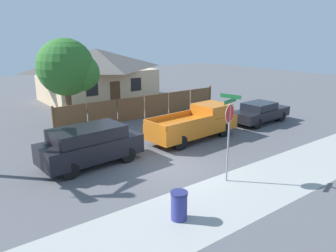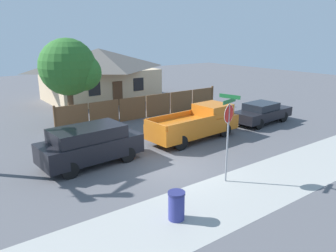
{
  "view_description": "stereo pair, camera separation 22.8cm",
  "coord_description": "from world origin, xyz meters",
  "px_view_note": "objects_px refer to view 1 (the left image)",
  "views": [
    {
      "loc": [
        -8.19,
        -10.85,
        5.74
      ],
      "look_at": [
        0.71,
        0.89,
        1.6
      ],
      "focal_mm": 35.0,
      "sensor_mm": 36.0,
      "label": 1
    },
    {
      "loc": [
        -8.0,
        -10.99,
        5.74
      ],
      "look_at": [
        0.71,
        0.89,
        1.6
      ],
      "focal_mm": 35.0,
      "sensor_mm": 36.0,
      "label": 2
    }
  ],
  "objects_px": {
    "oak_tree": "(69,69)",
    "stop_sign": "(229,123)",
    "house": "(97,73)",
    "red_suv": "(90,144)",
    "trash_bin": "(179,205)",
    "parked_sedan": "(260,112)",
    "orange_pickup": "(196,123)"
  },
  "relations": [
    {
      "from": "oak_tree",
      "to": "stop_sign",
      "type": "distance_m",
      "value": 12.59
    },
    {
      "from": "house",
      "to": "stop_sign",
      "type": "xyz_separation_m",
      "value": [
        -3.44,
        -19.02,
        0.08
      ]
    },
    {
      "from": "red_suv",
      "to": "trash_bin",
      "type": "xyz_separation_m",
      "value": [
        0.31,
        -5.98,
        -0.49
      ]
    },
    {
      "from": "red_suv",
      "to": "trash_bin",
      "type": "height_order",
      "value": "red_suv"
    },
    {
      "from": "parked_sedan",
      "to": "trash_bin",
      "type": "relative_size",
      "value": 4.84
    },
    {
      "from": "red_suv",
      "to": "trash_bin",
      "type": "distance_m",
      "value": 6.01
    },
    {
      "from": "trash_bin",
      "to": "oak_tree",
      "type": "bearing_deg",
      "value": 82.36
    },
    {
      "from": "parked_sedan",
      "to": "orange_pickup",
      "type": "bearing_deg",
      "value": 175.99
    },
    {
      "from": "house",
      "to": "parked_sedan",
      "type": "height_order",
      "value": "house"
    },
    {
      "from": "oak_tree",
      "to": "parked_sedan",
      "type": "bearing_deg",
      "value": -37.06
    },
    {
      "from": "red_suv",
      "to": "oak_tree",
      "type": "bearing_deg",
      "value": 70.41
    },
    {
      "from": "red_suv",
      "to": "stop_sign",
      "type": "distance_m",
      "value": 6.29
    },
    {
      "from": "house",
      "to": "red_suv",
      "type": "distance_m",
      "value": 15.85
    },
    {
      "from": "oak_tree",
      "to": "red_suv",
      "type": "distance_m",
      "value": 8.26
    },
    {
      "from": "orange_pickup",
      "to": "oak_tree",
      "type": "bearing_deg",
      "value": 115.83
    },
    {
      "from": "oak_tree",
      "to": "parked_sedan",
      "type": "height_order",
      "value": "oak_tree"
    },
    {
      "from": "orange_pickup",
      "to": "parked_sedan",
      "type": "bearing_deg",
      "value": -4.01
    },
    {
      "from": "parked_sedan",
      "to": "stop_sign",
      "type": "bearing_deg",
      "value": -153.62
    },
    {
      "from": "house",
      "to": "stop_sign",
      "type": "distance_m",
      "value": 19.33
    },
    {
      "from": "orange_pickup",
      "to": "stop_sign",
      "type": "relative_size",
      "value": 1.6
    },
    {
      "from": "orange_pickup",
      "to": "parked_sedan",
      "type": "height_order",
      "value": "orange_pickup"
    },
    {
      "from": "oak_tree",
      "to": "trash_bin",
      "type": "bearing_deg",
      "value": -97.64
    },
    {
      "from": "house",
      "to": "stop_sign",
      "type": "relative_size",
      "value": 2.74
    },
    {
      "from": "house",
      "to": "stop_sign",
      "type": "bearing_deg",
      "value": -100.25
    },
    {
      "from": "house",
      "to": "trash_bin",
      "type": "xyz_separation_m",
      "value": [
        -6.78,
        -20.09,
        -1.87
      ]
    },
    {
      "from": "red_suv",
      "to": "parked_sedan",
      "type": "height_order",
      "value": "red_suv"
    },
    {
      "from": "house",
      "to": "oak_tree",
      "type": "distance_m",
      "value": 8.34
    },
    {
      "from": "stop_sign",
      "to": "trash_bin",
      "type": "xyz_separation_m",
      "value": [
        -3.34,
        -1.07,
        -1.94
      ]
    },
    {
      "from": "house",
      "to": "stop_sign",
      "type": "height_order",
      "value": "house"
    },
    {
      "from": "oak_tree",
      "to": "stop_sign",
      "type": "height_order",
      "value": "oak_tree"
    },
    {
      "from": "parked_sedan",
      "to": "oak_tree",
      "type": "bearing_deg",
      "value": 139.12
    },
    {
      "from": "orange_pickup",
      "to": "parked_sedan",
      "type": "relative_size",
      "value": 1.22
    }
  ]
}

